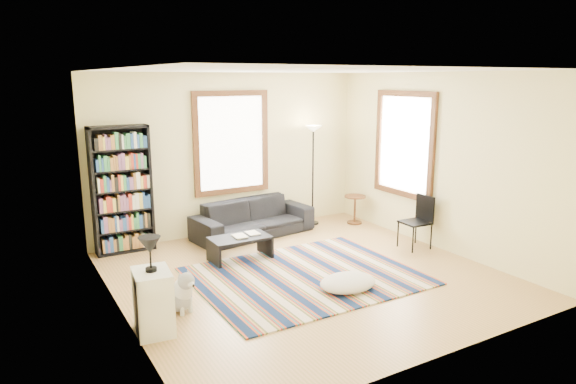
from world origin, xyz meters
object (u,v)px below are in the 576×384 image
floor_cushion (348,282)px  side_table (355,210)px  bookshelf (122,190)px  sofa (253,218)px  white_cabinet (153,302)px  dog (178,290)px  coffee_table (240,248)px  folding_chair (415,222)px  floor_lamp (313,176)px

floor_cushion → side_table: 3.18m
bookshelf → sofa: bearing=-7.2°
side_table → white_cabinet: size_ratio=0.77×
side_table → dog: (-4.10, -1.94, -0.02)m
side_table → dog: 4.54m
white_cabinet → dog: white_cabinet is taller
coffee_table → folding_chair: (2.68, -0.92, 0.25)m
sofa → bookshelf: bookshelf is taller
sofa → bookshelf: (-2.13, 0.27, 0.69)m
dog → floor_lamp: bearing=17.9°
folding_chair → white_cabinet: 4.50m
bookshelf → side_table: (4.14, -0.55, -0.73)m
floor_lamp → side_table: 1.04m
sofa → folding_chair: bearing=-52.0°
sofa → folding_chair: size_ratio=2.47×
bookshelf → floor_cushion: size_ratio=2.55×
floor_lamp → folding_chair: floor_lamp is taller
sofa → floor_cushion: bearing=-97.1°
side_table → white_cabinet: white_cabinet is taller
coffee_table → dog: bearing=-138.4°
folding_chair → dog: bearing=-173.8°
floor_lamp → dog: bearing=-145.5°
bookshelf → white_cabinet: bookshelf is taller
bookshelf → coffee_table: 2.08m
bookshelf → dog: (0.04, -2.50, -0.75)m
bookshelf → white_cabinet: bearing=-97.1°
floor_cushion → side_table: (1.99, 2.47, 0.17)m
sofa → coffee_table: size_ratio=2.36×
sofa → bookshelf: 2.26m
folding_chair → white_cabinet: folding_chair is taller
folding_chair → sofa: bearing=137.4°
folding_chair → white_cabinet: (-4.45, -0.68, -0.08)m
floor_lamp → floor_cushion: bearing=-114.3°
white_cabinet → floor_lamp: bearing=42.4°
floor_cushion → dog: size_ratio=1.54×
floor_lamp → side_table: (0.71, -0.38, -0.66)m
floor_cushion → white_cabinet: 2.52m
floor_cushion → white_cabinet: size_ratio=1.12×
floor_cushion → side_table: size_ratio=1.45×
sofa → side_table: size_ratio=3.94×
folding_chair → floor_cushion: bearing=-155.1°
white_cabinet → dog: 0.56m
coffee_table → folding_chair: bearing=-19.0°
bookshelf → white_cabinet: (-0.36, -2.89, -0.65)m
white_cabinet → coffee_table: bearing=49.0°
bookshelf → folding_chair: bookshelf is taller
bookshelf → white_cabinet: 2.98m
bookshelf → white_cabinet: size_ratio=2.86×
side_table → folding_chair: bearing=-91.7°
coffee_table → floor_lamp: floor_lamp is taller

